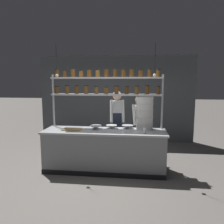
{
  "coord_description": "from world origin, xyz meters",
  "views": [
    {
      "loc": [
        0.71,
        -4.67,
        2.0
      ],
      "look_at": [
        0.15,
        0.2,
        1.31
      ],
      "focal_mm": 35.0,
      "sensor_mm": 36.0,
      "label": 1
    }
  ],
  "objects": [
    {
      "name": "back_wall",
      "position": [
        0.0,
        2.57,
        1.41
      ],
      "size": [
        5.11,
        0.12,
        2.82
      ],
      "primitive_type": "cube",
      "color": "#4C5156",
      "rests_on": "ground_plane"
    },
    {
      "name": "prep_bowl_center_front",
      "position": [
        0.5,
        0.27,
        0.96
      ],
      "size": [
        0.27,
        0.27,
        0.07
      ],
      "color": "silver",
      "rests_on": "prep_counter"
    },
    {
      "name": "prep_counter",
      "position": [
        0.0,
        -0.0,
        0.46
      ],
      "size": [
        2.71,
        0.76,
        0.92
      ],
      "color": "gray",
      "rests_on": "ground_plane"
    },
    {
      "name": "chef_center",
      "position": [
        0.77,
        0.79,
        0.93
      ],
      "size": [
        0.41,
        0.34,
        1.63
      ],
      "rotation": [
        0.0,
        0.0,
        0.3
      ],
      "color": "black",
      "rests_on": "ground_plane"
    },
    {
      "name": "ground_plane",
      "position": [
        0.0,
        0.0,
        0.0
      ],
      "size": [
        40.0,
        40.0,
        0.0
      ],
      "primitive_type": "plane",
      "color": "slate"
    },
    {
      "name": "chef_left",
      "position": [
        0.21,
        0.75,
        1.02
      ],
      "size": [
        0.39,
        0.32,
        1.75
      ],
      "rotation": [
        0.0,
        0.0,
        0.15
      ],
      "color": "black",
      "rests_on": "ground_plane"
    },
    {
      "name": "cutting_board",
      "position": [
        -0.72,
        -0.03,
        0.93
      ],
      "size": [
        0.4,
        0.26,
        0.02
      ],
      "color": "#A88456",
      "rests_on": "prep_counter"
    },
    {
      "name": "serving_cup_front",
      "position": [
        0.87,
        -0.19,
        0.97
      ],
      "size": [
        0.07,
        0.07,
        0.1
      ],
      "color": "silver",
      "rests_on": "prep_counter"
    },
    {
      "name": "prep_bowl_center_back",
      "position": [
        -0.22,
        0.13,
        0.96
      ],
      "size": [
        0.28,
        0.28,
        0.08
      ],
      "color": "silver",
      "rests_on": "prep_counter"
    },
    {
      "name": "pendant_light_row",
      "position": [
        0.01,
        0.0,
        2.16
      ],
      "size": [
        2.18,
        0.07,
        0.68
      ],
      "color": "black"
    },
    {
      "name": "spice_shelf_unit",
      "position": [
        -0.0,
        0.33,
        1.86
      ],
      "size": [
        2.6,
        0.28,
        2.29
      ],
      "color": "#B7BABF",
      "rests_on": "ground_plane"
    },
    {
      "name": "prep_bowl_near_left",
      "position": [
        0.13,
        0.25,
        0.95
      ],
      "size": [
        0.26,
        0.26,
        0.07
      ],
      "color": "white",
      "rests_on": "prep_counter"
    },
    {
      "name": "container_stack",
      "position": [
        0.88,
        0.23,
        1.29
      ],
      "size": [
        0.4,
        0.4,
        0.74
      ],
      "color": "white",
      "rests_on": "prep_counter"
    }
  ]
}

